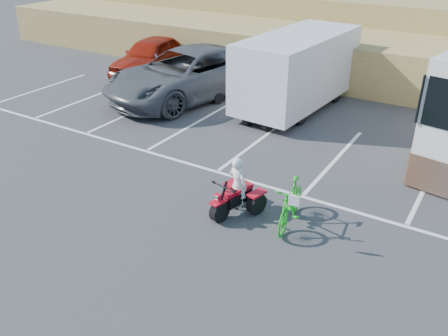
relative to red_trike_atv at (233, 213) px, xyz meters
The scene contains 11 objects.
ground 1.71m from the red_trike_atv, 153.87° to the right, with size 100.00×100.00×0.00m, color #373739.
parking_stripes 3.38m from the red_trike_atv, 101.47° to the left, with size 28.00×5.16×0.01m.
grass_embankment 14.87m from the red_trike_atv, 95.96° to the left, with size 40.00×8.50×3.10m.
red_trike_atv is the anchor object (origin of this frame).
rider 0.76m from the red_trike_atv, 77.54° to the left, with size 0.54×0.36×1.48m, color white.
green_dirt_bike 1.54m from the red_trike_atv, 12.32° to the left, with size 0.53×1.87×1.12m, color #14BF19.
grey_pickup 9.16m from the red_trike_atv, 132.67° to the left, with size 3.31×7.18×2.00m, color #484B50.
red_car 13.01m from the red_trike_atv, 138.25° to the left, with size 2.02×5.03×1.71m, color maroon.
cargo_trailer 8.33m from the red_trike_atv, 103.15° to the left, with size 2.87×6.23×2.83m.
quad_atv_blue 8.71m from the red_trike_atv, 124.25° to the left, with size 0.95×1.28×0.83m, color navy, non-canonical shape.
quad_atv_green 6.05m from the red_trike_atv, 109.81° to the left, with size 1.02×1.36×0.89m, color #165613, non-canonical shape.
Camera 1 is at (6.62, -7.96, 6.50)m, focal length 38.00 mm.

